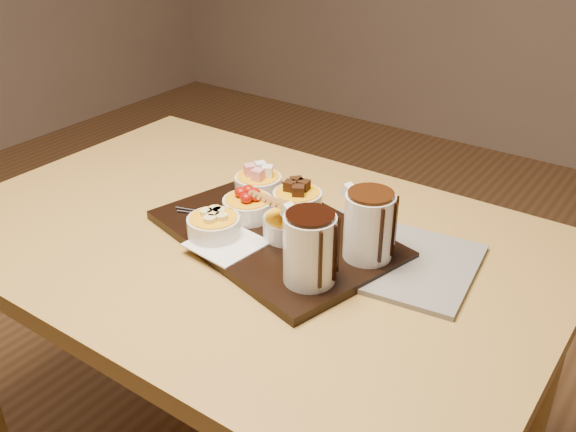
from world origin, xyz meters
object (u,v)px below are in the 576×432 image
Objects in this scene: bowl_strawberries at (248,208)px; pitcher_milk_chocolate at (369,226)px; serving_board at (275,235)px; pitcher_dark_chocolate at (310,249)px; dining_table at (248,276)px; newspaper at (388,258)px.

pitcher_milk_chocolate is at bearing 1.74° from bowl_strawberries.
serving_board is 0.19m from pitcher_dark_chocolate.
pitcher_dark_chocolate reaches higher than serving_board.
pitcher_milk_chocolate is at bearing 85.60° from pitcher_dark_chocolate.
pitcher_milk_chocolate is at bearing 9.43° from dining_table.
dining_table is 0.12m from serving_board.
pitcher_dark_chocolate is at bearing -22.18° from dining_table.
bowl_strawberries is 0.30m from newspaper.
bowl_strawberries reaches higher than dining_table.
dining_table is 0.30m from newspaper.
bowl_strawberries is 0.83× the size of pitcher_milk_chocolate.
serving_board is (0.06, 0.02, 0.11)m from dining_table.
pitcher_milk_chocolate reaches higher than bowl_strawberries.
pitcher_milk_chocolate reaches higher than serving_board.
bowl_strawberries is (-0.08, 0.02, 0.03)m from serving_board.
serving_board is 0.08m from bowl_strawberries.
pitcher_milk_chocolate is (0.27, 0.01, 0.04)m from bowl_strawberries.
newspaper is (0.07, 0.16, -0.07)m from pitcher_dark_chocolate.
pitcher_milk_chocolate is (0.25, 0.04, 0.18)m from dining_table.
pitcher_milk_chocolate reaches higher than newspaper.
serving_board is at bearing -158.20° from pitcher_milk_chocolate.
dining_table is 2.61× the size of serving_board.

